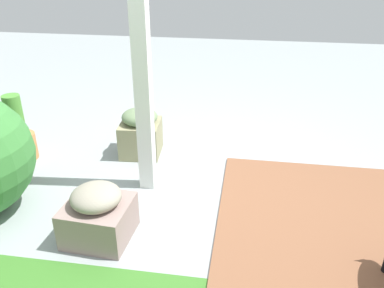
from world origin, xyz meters
The scene contains 6 objects.
ground_plane centered at (0.00, 0.00, 0.00)m, with size 12.00×12.00×0.00m, color #949C9D.
brick_path centered at (-1.09, 0.66, 0.01)m, with size 1.80×2.40×0.02m, color brown.
porch_pillar centered at (0.44, 0.01, 1.27)m, with size 0.12×0.12×2.54m, color white.
stone_planter_nearest centered at (0.66, -0.55, 0.22)m, with size 0.40×0.41×0.46m.
stone_planter_mid centered at (0.61, 0.71, 0.19)m, with size 0.46×0.44×0.41m.
terracotta_pot_tall centered at (1.75, -0.27, 0.23)m, with size 0.29×0.29×0.64m.
Camera 1 is at (-0.37, 2.81, 1.83)m, focal length 37.24 mm.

